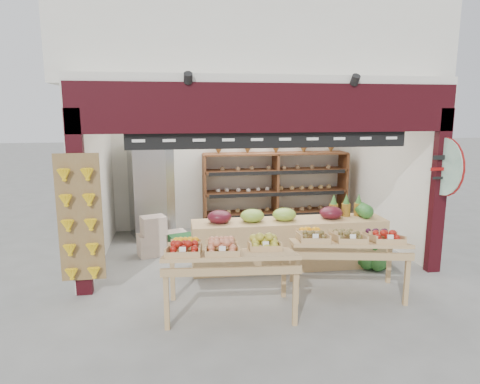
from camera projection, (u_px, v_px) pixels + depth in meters
name	position (u px, v px, depth m)	size (l,w,h in m)	color
ground	(256.00, 259.00, 7.67)	(60.00, 60.00, 0.00)	slate
shop_structure	(242.00, 44.00, 8.49)	(6.36, 5.12, 5.40)	white
banana_board	(80.00, 221.00, 5.89)	(0.60, 0.15, 1.80)	olive
gift_sign	(444.00, 167.00, 6.67)	(0.04, 0.93, 0.92)	#B7E6C7
back_shelving	(276.00, 175.00, 9.45)	(3.21, 0.53, 1.97)	brown
refrigerator	(151.00, 190.00, 8.87)	(0.77, 0.77, 1.99)	#A8ABAF
cardboard_stack	(164.00, 239.00, 7.93)	(1.09, 0.90, 0.73)	silver
mid_counter	(288.00, 241.00, 7.20)	(3.26, 0.67, 1.03)	tan
display_table_left	(221.00, 251.00, 5.51)	(1.77, 1.09, 1.06)	tan
display_table_right	(347.00, 240.00, 6.10)	(1.74, 1.19, 1.02)	tan
watermelon_pile	(371.00, 256.00, 7.25)	(0.69, 0.66, 0.50)	#1B511D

